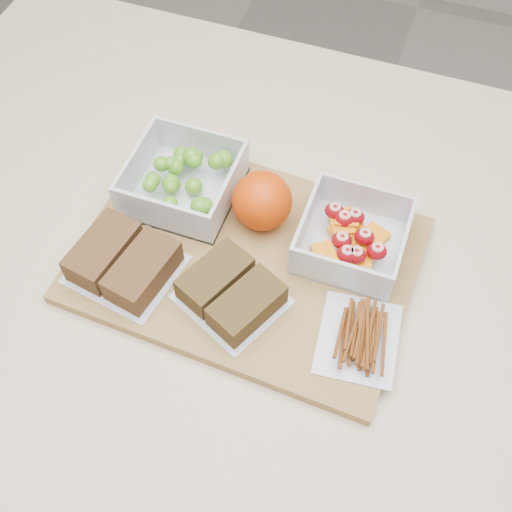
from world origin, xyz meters
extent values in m
plane|color=gray|center=(0.00, 0.00, 0.00)|extent=(4.00, 4.00, 0.00)
cube|color=beige|center=(0.00, 0.00, 0.45)|extent=(1.20, 0.90, 0.90)
cube|color=#9F7A42|center=(-0.02, 0.01, 0.91)|extent=(0.43, 0.32, 0.02)
cube|color=silver|center=(-0.13, 0.08, 0.92)|extent=(0.14, 0.14, 0.01)
cube|color=silver|center=(-0.13, 0.14, 0.95)|extent=(0.14, 0.01, 0.06)
cube|color=silver|center=(-0.13, 0.01, 0.95)|extent=(0.14, 0.01, 0.06)
cube|color=silver|center=(-0.07, 0.08, 0.95)|extent=(0.01, 0.13, 0.06)
cube|color=silver|center=(-0.20, 0.08, 0.95)|extent=(0.01, 0.13, 0.06)
sphere|color=#559C20|center=(-0.15, 0.07, 0.94)|extent=(0.02, 0.02, 0.02)
sphere|color=#559C20|center=(-0.17, 0.06, 0.95)|extent=(0.02, 0.02, 0.02)
sphere|color=#559C20|center=(-0.13, 0.11, 0.95)|extent=(0.02, 0.02, 0.02)
sphere|color=#559C20|center=(-0.12, 0.08, 0.94)|extent=(0.02, 0.02, 0.02)
sphere|color=#559C20|center=(-0.17, 0.09, 0.95)|extent=(0.02, 0.02, 0.02)
sphere|color=#559C20|center=(-0.15, 0.07, 0.94)|extent=(0.02, 0.02, 0.02)
sphere|color=#559C20|center=(-0.16, 0.09, 0.95)|extent=(0.02, 0.02, 0.02)
sphere|color=#559C20|center=(-0.09, 0.03, 0.95)|extent=(0.03, 0.03, 0.03)
sphere|color=#559C20|center=(-0.09, 0.12, 0.95)|extent=(0.03, 0.03, 0.03)
sphere|color=#559C20|center=(-0.14, 0.11, 0.95)|extent=(0.03, 0.03, 0.03)
sphere|color=#559C20|center=(-0.17, 0.05, 0.95)|extent=(0.02, 0.02, 0.02)
sphere|color=#559C20|center=(-0.10, 0.11, 0.95)|extent=(0.02, 0.02, 0.02)
sphere|color=#559C20|center=(-0.13, 0.03, 0.94)|extent=(0.02, 0.02, 0.02)
sphere|color=#559C20|center=(-0.13, 0.12, 0.95)|extent=(0.02, 0.02, 0.02)
sphere|color=#559C20|center=(-0.15, 0.09, 0.95)|extent=(0.02, 0.02, 0.02)
sphere|color=#559C20|center=(-0.13, 0.11, 0.95)|extent=(0.02, 0.02, 0.02)
sphere|color=#559C20|center=(-0.09, 0.04, 0.95)|extent=(0.02, 0.02, 0.02)
sphere|color=#559C20|center=(-0.09, 0.03, 0.93)|extent=(0.02, 0.02, 0.02)
sphere|color=#559C20|center=(-0.15, 0.11, 0.95)|extent=(0.02, 0.02, 0.02)
sphere|color=#559C20|center=(-0.15, 0.06, 0.94)|extent=(0.02, 0.02, 0.02)
sphere|color=#559C20|center=(-0.15, 0.12, 0.94)|extent=(0.02, 0.02, 0.02)
cube|color=silver|center=(0.10, 0.06, 0.92)|extent=(0.13, 0.13, 0.00)
cube|color=silver|center=(0.10, 0.13, 0.94)|extent=(0.13, 0.00, 0.05)
cube|color=silver|center=(0.10, 0.00, 0.94)|extent=(0.13, 0.00, 0.05)
cube|color=silver|center=(0.16, 0.06, 0.94)|extent=(0.00, 0.12, 0.05)
cube|color=silver|center=(0.04, 0.06, 0.94)|extent=(0.00, 0.12, 0.05)
cube|color=orange|center=(0.11, 0.04, 0.93)|extent=(0.04, 0.04, 0.01)
cube|color=orange|center=(0.09, 0.09, 0.93)|extent=(0.05, 0.05, 0.01)
cube|color=orange|center=(0.11, 0.07, 0.93)|extent=(0.04, 0.05, 0.01)
cube|color=orange|center=(0.13, 0.08, 0.93)|extent=(0.04, 0.05, 0.01)
cube|color=orange|center=(0.09, 0.08, 0.94)|extent=(0.04, 0.04, 0.01)
cube|color=orange|center=(0.09, 0.09, 0.94)|extent=(0.04, 0.03, 0.01)
cube|color=orange|center=(0.08, 0.03, 0.94)|extent=(0.04, 0.04, 0.01)
cube|color=orange|center=(0.12, 0.04, 0.93)|extent=(0.04, 0.04, 0.01)
cube|color=orange|center=(0.09, 0.07, 0.93)|extent=(0.04, 0.04, 0.01)
ellipsoid|color=maroon|center=(0.12, 0.06, 0.95)|extent=(0.03, 0.02, 0.02)
ellipsoid|color=maroon|center=(0.11, 0.04, 0.95)|extent=(0.03, 0.02, 0.02)
ellipsoid|color=maroon|center=(0.07, 0.09, 0.95)|extent=(0.03, 0.02, 0.02)
ellipsoid|color=maroon|center=(0.14, 0.05, 0.95)|extent=(0.03, 0.02, 0.02)
ellipsoid|color=maroon|center=(0.09, 0.08, 0.95)|extent=(0.03, 0.02, 0.02)
ellipsoid|color=maroon|center=(0.10, 0.03, 0.95)|extent=(0.03, 0.02, 0.02)
ellipsoid|color=maroon|center=(0.09, 0.05, 0.95)|extent=(0.03, 0.02, 0.02)
ellipsoid|color=maroon|center=(0.10, 0.09, 0.95)|extent=(0.03, 0.02, 0.02)
sphere|color=#DA3F05|center=(-0.02, 0.07, 0.96)|extent=(0.08, 0.08, 0.08)
cube|color=silver|center=(-0.16, -0.06, 0.92)|extent=(0.14, 0.13, 0.00)
cube|color=brown|center=(-0.18, -0.06, 0.94)|extent=(0.07, 0.11, 0.04)
cube|color=brown|center=(-0.13, -0.07, 0.94)|extent=(0.07, 0.11, 0.04)
cube|color=silver|center=(-0.01, -0.06, 0.92)|extent=(0.15, 0.15, 0.00)
cube|color=#533D1C|center=(-0.04, -0.05, 0.94)|extent=(0.08, 0.10, 0.03)
cube|color=#533D1C|center=(0.01, -0.07, 0.94)|extent=(0.08, 0.10, 0.03)
cube|color=silver|center=(0.15, -0.06, 0.92)|extent=(0.10, 0.12, 0.00)
camera|label=1|loc=(0.14, -0.41, 1.60)|focal=45.00mm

